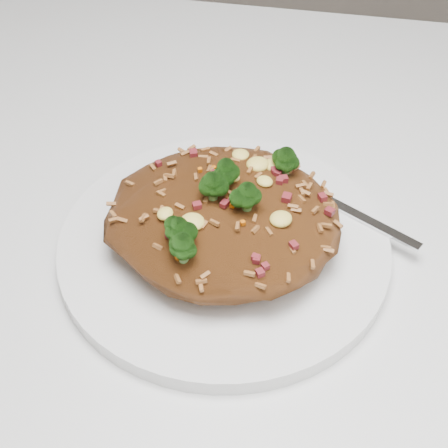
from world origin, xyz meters
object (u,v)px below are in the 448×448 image
(plate, at_px, (224,244))
(fork, at_px, (339,206))
(fried_rice, at_px, (224,210))
(dining_table, at_px, (254,303))

(plate, relative_size, fork, 1.73)
(fried_rice, distance_m, fork, 0.10)
(fork, bearing_deg, plate, -119.74)
(plate, bearing_deg, fried_rice, -79.50)
(dining_table, height_order, plate, plate)
(plate, height_order, fork, fork)
(plate, xyz_separation_m, fried_rice, (0.00, -0.00, 0.04))
(dining_table, distance_m, fried_rice, 0.14)
(fork, bearing_deg, dining_table, -125.74)
(plate, height_order, fried_rice, fried_rice)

